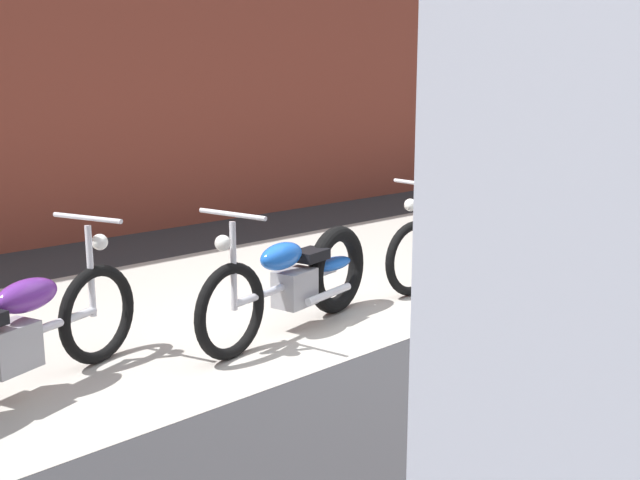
% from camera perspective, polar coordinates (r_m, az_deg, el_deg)
% --- Properties ---
extents(ground_plane, '(80.00, 80.00, 0.00)m').
position_cam_1_polar(ground_plane, '(5.58, 5.89, -7.81)').
color(ground_plane, '#2D2D30').
extents(sidewalk_slab, '(36.00, 3.50, 0.01)m').
position_cam_1_polar(sidewalk_slab, '(6.79, -5.43, -4.17)').
color(sidewalk_slab, '#B2ADA3').
rests_on(sidewalk_slab, ground).
extents(motorcycle_blue, '(1.99, 0.66, 1.03)m').
position_cam_1_polar(motorcycle_blue, '(5.77, -1.46, -2.94)').
color(motorcycle_blue, black).
rests_on(motorcycle_blue, ground).
extents(motorcycle_black, '(2.01, 0.58, 1.03)m').
position_cam_1_polar(motorcycle_black, '(7.31, 11.49, -0.01)').
color(motorcycle_black, black).
rests_on(motorcycle_black, ground).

